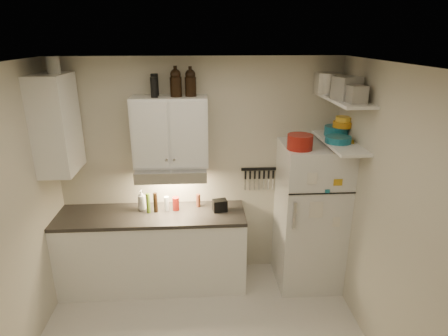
{
  "coord_description": "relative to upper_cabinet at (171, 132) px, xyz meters",
  "views": [
    {
      "loc": [
        0.03,
        -2.62,
        2.8
      ],
      "look_at": [
        0.25,
        0.9,
        1.55
      ],
      "focal_mm": 30.0,
      "sensor_mm": 36.0,
      "label": 1
    }
  ],
  "objects": [
    {
      "name": "ceiling",
      "position": [
        0.3,
        -1.33,
        0.78
      ],
      "size": [
        3.2,
        3.0,
        0.02
      ],
      "primitive_type": "cube",
      "color": "white",
      "rests_on": "ground"
    },
    {
      "name": "back_wall",
      "position": [
        0.3,
        0.18,
        -0.53
      ],
      "size": [
        3.2,
        0.02,
        2.6
      ],
      "primitive_type": "cube",
      "color": "beige",
      "rests_on": "ground"
    },
    {
      "name": "right_wall",
      "position": [
        1.91,
        -1.33,
        -0.53
      ],
      "size": [
        0.02,
        3.0,
        2.6
      ],
      "primitive_type": "cube",
      "color": "beige",
      "rests_on": "ground"
    },
    {
      "name": "base_cabinet",
      "position": [
        -0.25,
        -0.14,
        -1.39
      ],
      "size": [
        2.1,
        0.6,
        0.88
      ],
      "primitive_type": "cube",
      "color": "white",
      "rests_on": "floor"
    },
    {
      "name": "countertop",
      "position": [
        -0.25,
        -0.14,
        -0.93
      ],
      "size": [
        2.1,
        0.62,
        0.04
      ],
      "primitive_type": "cube",
      "color": "#2B2825",
      "rests_on": "base_cabinet"
    },
    {
      "name": "upper_cabinet",
      "position": [
        0.0,
        0.0,
        0.0
      ],
      "size": [
        0.8,
        0.33,
        0.75
      ],
      "primitive_type": "cube",
      "color": "white",
      "rests_on": "back_wall"
    },
    {
      "name": "side_cabinet",
      "position": [
        -1.14,
        -0.14,
        0.12
      ],
      "size": [
        0.33,
        0.55,
        1.0
      ],
      "primitive_type": "cube",
      "color": "white",
      "rests_on": "left_wall"
    },
    {
      "name": "range_hood",
      "position": [
        0.0,
        -0.06,
        -0.44
      ],
      "size": [
        0.76,
        0.46,
        0.12
      ],
      "primitive_type": "cube",
      "color": "silver",
      "rests_on": "back_wall"
    },
    {
      "name": "fridge",
      "position": [
        1.55,
        -0.18,
        -0.98
      ],
      "size": [
        0.7,
        0.68,
        1.7
      ],
      "primitive_type": "cube",
      "color": "white",
      "rests_on": "floor"
    },
    {
      "name": "shelf_hi",
      "position": [
        1.75,
        -0.31,
        0.38
      ],
      "size": [
        0.3,
        0.95,
        0.03
      ],
      "primitive_type": "cube",
      "color": "white",
      "rests_on": "right_wall"
    },
    {
      "name": "shelf_lo",
      "position": [
        1.75,
        -0.31,
        -0.07
      ],
      "size": [
        0.3,
        0.95,
        0.03
      ],
      "primitive_type": "cube",
      "color": "white",
      "rests_on": "right_wall"
    },
    {
      "name": "knife_strip",
      "position": [
        1.0,
        0.15,
        -0.51
      ],
      "size": [
        0.42,
        0.02,
        0.03
      ],
      "primitive_type": "cube",
      "color": "black",
      "rests_on": "back_wall"
    },
    {
      "name": "dutch_oven",
      "position": [
        1.33,
        -0.33,
        -0.05
      ],
      "size": [
        0.32,
        0.32,
        0.15
      ],
      "primitive_type": "cylinder",
      "rotation": [
        0.0,
        0.0,
        -0.24
      ],
      "color": "maroon",
      "rests_on": "fridge"
    },
    {
      "name": "book_stack",
      "position": [
        1.81,
        -0.3,
        -0.09
      ],
      "size": [
        0.25,
        0.28,
        0.08
      ],
      "primitive_type": "cube",
      "rotation": [
        0.0,
        0.0,
        -0.34
      ],
      "color": "gold",
      "rests_on": "fridge"
    },
    {
      "name": "spice_jar",
      "position": [
        1.68,
        -0.2,
        -0.08
      ],
      "size": [
        0.07,
        0.07,
        0.1
      ],
      "primitive_type": "cylinder",
      "rotation": [
        0.0,
        0.0,
        0.28
      ],
      "color": "silver",
      "rests_on": "fridge"
    },
    {
      "name": "stock_pot",
      "position": [
        1.69,
        0.02,
        0.5
      ],
      "size": [
        0.39,
        0.39,
        0.22
      ],
      "primitive_type": "cylinder",
      "rotation": [
        0.0,
        0.0,
        0.34
      ],
      "color": "silver",
      "rests_on": "shelf_hi"
    },
    {
      "name": "tin_a",
      "position": [
        1.72,
        -0.42,
        0.5
      ],
      "size": [
        0.27,
        0.26,
        0.22
      ],
      "primitive_type": "cube",
      "rotation": [
        0.0,
        0.0,
        0.3
      ],
      "color": "#AAAAAD",
      "rests_on": "shelf_hi"
    },
    {
      "name": "tin_b",
      "position": [
        1.75,
        -0.59,
        0.47
      ],
      "size": [
        0.18,
        0.18,
        0.16
      ],
      "primitive_type": "cube",
      "rotation": [
        0.0,
        0.0,
        0.12
      ],
      "color": "#AAAAAD",
      "rests_on": "shelf_hi"
    },
    {
      "name": "bowl_teal",
      "position": [
        1.79,
        -0.09,
        0.0
      ],
      "size": [
        0.26,
        0.26,
        0.1
      ],
      "primitive_type": "cylinder",
      "color": "#16667D",
      "rests_on": "shelf_lo"
    },
    {
      "name": "bowl_orange",
      "position": [
        1.84,
        -0.14,
        0.08
      ],
      "size": [
        0.21,
        0.21,
        0.06
      ],
      "primitive_type": "cylinder",
      "color": "orange",
      "rests_on": "bowl_teal"
    },
    {
      "name": "bowl_yellow",
      "position": [
        1.84,
        -0.14,
        0.14
      ],
      "size": [
        0.16,
        0.16,
        0.05
      ],
      "primitive_type": "cylinder",
      "color": "yellow",
      "rests_on": "bowl_orange"
    },
    {
      "name": "plates",
      "position": [
        1.71,
        -0.37,
        -0.02
      ],
      "size": [
        0.32,
        0.32,
        0.07
      ],
      "primitive_type": "cylinder",
      "rotation": [
        0.0,
        0.0,
        0.26
      ],
      "color": "#16667D",
      "rests_on": "shelf_lo"
    },
    {
      "name": "growler_a",
      "position": [
        0.08,
        -0.01,
        0.52
      ],
      "size": [
        0.14,
        0.14,
        0.29
      ],
      "primitive_type": null,
      "rotation": [
        0.0,
        0.0,
        0.14
      ],
      "color": "black",
      "rests_on": "upper_cabinet"
    },
    {
      "name": "growler_b",
      "position": [
        0.23,
        0.01,
        0.52
      ],
      "size": [
        0.13,
        0.13,
        0.28
      ],
      "primitive_type": null,
      "rotation": [
        0.0,
        0.0,
        -0.1
      ],
      "color": "black",
      "rests_on": "upper_cabinet"
    },
    {
      "name": "thermos_a",
      "position": [
        -0.14,
        -0.06,
        0.48
      ],
      "size": [
        0.07,
        0.07,
        0.2
      ],
      "primitive_type": "cylinder",
      "rotation": [
        0.0,
        0.0,
        0.0
      ],
      "color": "black",
      "rests_on": "upper_cabinet"
    },
    {
      "name": "thermos_b",
      "position": [
        -0.15,
        0.08,
        0.49
      ],
      "size": [
        0.09,
        0.09,
        0.23
      ],
      "primitive_type": "cylinder",
      "rotation": [
        0.0,
        0.0,
        -0.24
      ],
      "color": "black",
      "rests_on": "upper_cabinet"
    },
    {
      "name": "side_jar",
      "position": [
        -1.08,
        -0.12,
        0.71
      ],
      "size": [
        0.13,
        0.13,
        0.17
      ],
      "primitive_type": "cylinder",
      "rotation": [
        0.0,
        0.0,
        -0.06
      ],
      "color": "silver",
      "rests_on": "side_cabinet"
    },
    {
      "name": "soap_bottle",
      "position": [
        -0.36,
        -0.03,
        -0.77
      ],
      "size": [
        0.12,
        0.12,
        0.27
      ],
      "primitive_type": "imported",
      "rotation": [
        0.0,
        0.0,
        -0.16
      ],
      "color": "white",
      "rests_on": "countertop"
    },
    {
      "name": "pepper_mill",
      "position": [
        0.28,
        0.01,
        -0.83
      ],
      "size": [
        0.05,
        0.05,
        0.15
      ],
      "primitive_type": "cylinder",
      "rotation": [
        0.0,
        0.0,
        -0.06
      ],
      "color": "brown",
      "rests_on": "countertop"
    },
    {
      "name": "oil_bottle",
      "position": [
        -0.28,
        -0.11,
        -0.79
      ],
      "size": [
        0.06,
        0.06,
        0.23
      ],
      "primitive_type": "cylinder",
      "rotation": [
        0.0,
        0.0,
        -0.33
      ],
      "color": "#4C6C1B",
      "rests_on": "countertop"
    },
    {
      "name": "vinegar_bottle",
      "position": [
        -0.2,
        -0.09,
        -0.79
      ],
      "size": [
        0.06,
        0.06,
        0.23
      ],
      "primitive_type": "cylinder",
      "rotation": [
        0.0,
        0.0,
        -0.2
      ],
      "color": "black",
      "rests_on": "countertop"
    },
    {
      "name": "clear_bottle",
      "position": [
        -0.08,
        -0.07,
        -0.82
      ],
      "size": [
        0.06,
        0.06,
        0.17
      ],
      "primitive_type": "cylinder",
      "rotation": [
        0.0,
        0.0,
        -0.1
      ],
      "color": "silver",
      "rests_on": "countertop"
    },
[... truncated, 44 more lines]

